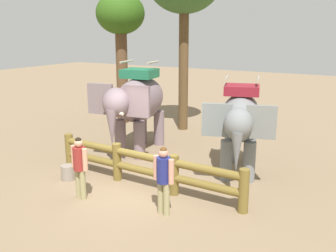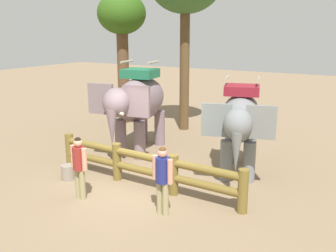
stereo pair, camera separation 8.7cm
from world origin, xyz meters
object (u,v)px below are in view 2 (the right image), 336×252
(tourist_man_in_blue, at_px, (163,176))
(tree_far_left, at_px, (122,21))
(elephant_center, at_px, (240,121))
(tourist_woman_in_black, at_px, (79,163))
(log_fence, at_px, (144,165))
(feed_bucket, at_px, (68,172))
(elephant_near_left, at_px, (138,102))

(tourist_man_in_blue, distance_m, tree_far_left, 9.85)
(elephant_center, height_order, tourist_man_in_blue, elephant_center)
(tourist_woman_in_black, distance_m, tree_far_left, 8.89)
(log_fence, height_order, elephant_center, elephant_center)
(tourist_man_in_blue, bearing_deg, tourist_woman_in_black, -171.94)
(log_fence, bearing_deg, feed_bucket, -162.71)
(feed_bucket, bearing_deg, tree_far_left, 113.79)
(elephant_center, distance_m, feed_bucket, 5.05)
(log_fence, xyz_separation_m, tourist_man_in_blue, (1.24, -1.09, 0.32))
(elephant_near_left, distance_m, feed_bucket, 3.42)
(feed_bucket, bearing_deg, log_fence, 17.29)
(tree_far_left, height_order, feed_bucket, tree_far_left)
(elephant_near_left, height_order, elephant_center, elephant_near_left)
(elephant_near_left, relative_size, feed_bucket, 8.71)
(feed_bucket, bearing_deg, elephant_center, 36.11)
(tourist_woman_in_black, bearing_deg, feed_bucket, 147.57)
(feed_bucket, bearing_deg, tourist_man_in_blue, -7.24)
(elephant_center, bearing_deg, log_fence, -129.40)
(log_fence, distance_m, tourist_woman_in_black, 1.72)
(elephant_center, xyz_separation_m, tourist_woman_in_black, (-2.77, -3.60, -0.66))
(log_fence, height_order, tourist_woman_in_black, tourist_woman_in_black)
(elephant_near_left, relative_size, tourist_woman_in_black, 2.32)
(log_fence, xyz_separation_m, elephant_center, (1.81, 2.21, 0.97))
(log_fence, relative_size, tourist_woman_in_black, 3.67)
(elephant_center, xyz_separation_m, feed_bucket, (-3.93, -2.87, -1.36))
(feed_bucket, bearing_deg, tourist_woman_in_black, -32.43)
(tourist_woman_in_black, relative_size, feed_bucket, 3.76)
(elephant_near_left, distance_m, tourist_man_in_blue, 4.72)
(elephant_near_left, height_order, tourist_woman_in_black, elephant_near_left)
(tourist_woman_in_black, bearing_deg, tree_far_left, 119.16)
(log_fence, bearing_deg, tree_far_left, 130.71)
(log_fence, relative_size, tree_far_left, 1.03)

